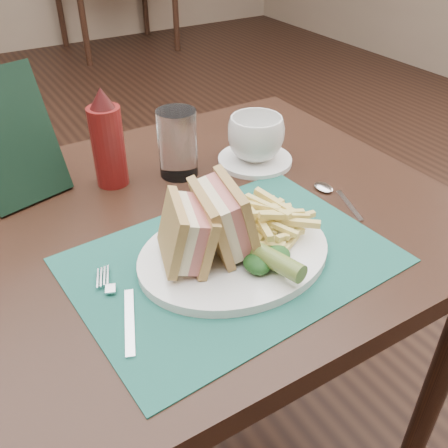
% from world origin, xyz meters
% --- Properties ---
extents(floor, '(7.00, 7.00, 0.00)m').
position_xyz_m(floor, '(0.00, 0.00, 0.00)').
color(floor, black).
rests_on(floor, ground).
extents(table_main, '(0.90, 0.75, 0.75)m').
position_xyz_m(table_main, '(0.00, -0.50, 0.38)').
color(table_main, black).
rests_on(table_main, ground).
extents(table_bg_right, '(0.90, 0.75, 0.75)m').
position_xyz_m(table_bg_right, '(1.22, 3.12, 0.38)').
color(table_bg_right, black).
rests_on(table_bg_right, ground).
extents(placemat, '(0.49, 0.36, 0.00)m').
position_xyz_m(placemat, '(-0.02, -0.65, 0.75)').
color(placemat, '#1A5549').
rests_on(placemat, table_main).
extents(plate, '(0.31, 0.25, 0.01)m').
position_xyz_m(plate, '(-0.01, -0.65, 0.76)').
color(plate, white).
rests_on(plate, placemat).
extents(sandwich_half_a, '(0.10, 0.12, 0.10)m').
position_xyz_m(sandwich_half_a, '(-0.10, -0.63, 0.82)').
color(sandwich_half_a, tan).
rests_on(sandwich_half_a, plate).
extents(sandwich_half_b, '(0.10, 0.13, 0.11)m').
position_xyz_m(sandwich_half_b, '(-0.04, -0.63, 0.82)').
color(sandwich_half_b, tan).
rests_on(sandwich_half_b, plate).
extents(kale_garnish, '(0.11, 0.08, 0.03)m').
position_xyz_m(kale_garnish, '(-0.00, -0.71, 0.78)').
color(kale_garnish, '#153A16').
rests_on(kale_garnish, plate).
extents(pickle_spear, '(0.06, 0.12, 0.03)m').
position_xyz_m(pickle_spear, '(0.01, -0.71, 0.79)').
color(pickle_spear, '#566C29').
rests_on(pickle_spear, plate).
extents(fries_pile, '(0.18, 0.20, 0.05)m').
position_xyz_m(fries_pile, '(0.07, -0.63, 0.79)').
color(fries_pile, '#E2CF71').
rests_on(fries_pile, plate).
extents(fork, '(0.09, 0.17, 0.01)m').
position_xyz_m(fork, '(-0.20, -0.66, 0.76)').
color(fork, silver).
rests_on(fork, placemat).
extents(spoon, '(0.08, 0.15, 0.01)m').
position_xyz_m(spoon, '(0.24, -0.61, 0.76)').
color(spoon, silver).
rests_on(spoon, table_main).
extents(saucer, '(0.15, 0.15, 0.01)m').
position_xyz_m(saucer, '(0.19, -0.41, 0.76)').
color(saucer, white).
rests_on(saucer, table_main).
extents(coffee_cup, '(0.15, 0.15, 0.09)m').
position_xyz_m(coffee_cup, '(0.19, -0.41, 0.80)').
color(coffee_cup, white).
rests_on(coffee_cup, saucer).
extents(drinking_glass, '(0.08, 0.08, 0.13)m').
position_xyz_m(drinking_glass, '(0.04, -0.37, 0.81)').
color(drinking_glass, silver).
rests_on(drinking_glass, table_main).
extents(ketchup_bottle, '(0.08, 0.08, 0.19)m').
position_xyz_m(ketchup_bottle, '(-0.08, -0.33, 0.84)').
color(ketchup_bottle, maroon).
rests_on(ketchup_bottle, table_main).
extents(check_presenter, '(0.16, 0.12, 0.23)m').
position_xyz_m(check_presenter, '(-0.23, -0.29, 0.86)').
color(check_presenter, black).
rests_on(check_presenter, table_main).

